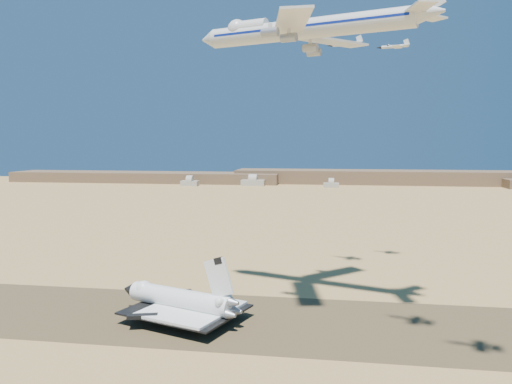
# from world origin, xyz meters

# --- Properties ---
(ground) EXTENTS (1200.00, 1200.00, 0.00)m
(ground) POSITION_xyz_m (0.00, 0.00, 0.00)
(ground) COLOR #A58049
(ground) RESTS_ON ground
(runway) EXTENTS (600.00, 50.00, 0.06)m
(runway) POSITION_xyz_m (0.00, 0.00, 0.03)
(runway) COLOR brown
(runway) RESTS_ON ground
(ridgeline) EXTENTS (960.00, 90.00, 18.00)m
(ridgeline) POSITION_xyz_m (65.32, 527.31, 7.63)
(ridgeline) COLOR brown
(ridgeline) RESTS_ON ground
(hangars) EXTENTS (200.50, 29.50, 30.00)m
(hangars) POSITION_xyz_m (-64.00, 478.43, 4.83)
(hangars) COLOR #A9A696
(hangars) RESTS_ON ground
(shuttle) EXTENTS (44.93, 36.52, 21.86)m
(shuttle) POSITION_xyz_m (-4.77, -2.34, 5.88)
(shuttle) COLOR white
(shuttle) RESTS_ON runway
(carrier_747) EXTENTS (79.41, 58.94, 19.96)m
(carrier_747) POSITION_xyz_m (30.91, 12.87, 90.95)
(carrier_747) COLOR silver
(crew_a) EXTENTS (0.56, 0.70, 1.68)m
(crew_a) POSITION_xyz_m (4.44, -11.98, 0.90)
(crew_a) COLOR #C45B0B
(crew_a) RESTS_ON runway
(crew_b) EXTENTS (0.87, 0.91, 1.65)m
(crew_b) POSITION_xyz_m (2.46, -11.83, 0.88)
(crew_b) COLOR #C45B0B
(crew_b) RESTS_ON runway
(crew_c) EXTENTS (1.04, 1.09, 1.70)m
(crew_c) POSITION_xyz_m (-0.13, -9.11, 0.91)
(crew_c) COLOR #C45B0B
(crew_c) RESTS_ON runway
(chase_jet_e) EXTENTS (14.21, 8.37, 3.64)m
(chase_jet_e) POSITION_xyz_m (46.52, 54.82, 94.02)
(chase_jet_e) COLOR silver
(chase_jet_f) EXTENTS (13.45, 7.81, 3.42)m
(chase_jet_f) POSITION_xyz_m (66.54, 70.14, 95.33)
(chase_jet_f) COLOR silver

